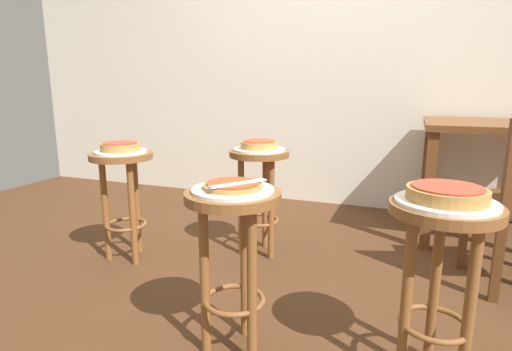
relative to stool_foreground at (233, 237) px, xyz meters
The scene contains 16 objects.
ground_plane 0.70m from the stool_foreground, 96.95° to the left, with size 6.00×6.00×0.00m, color #4C2D19.
back_wall 2.41m from the stool_foreground, 91.68° to the left, with size 6.00×0.10×3.00m, color silver.
stool_foreground is the anchor object (origin of this frame).
serving_plate_foreground 0.18m from the stool_foreground, ahead, with size 0.29×0.29×0.01m, color silver.
pizza_foreground 0.19m from the stool_foreground, 82.87° to the right, with size 0.21×0.21×0.02m.
stool_middle 0.70m from the stool_foreground, ahead, with size 0.34×0.34×0.62m.
serving_plate_middle 0.72m from the stool_foreground, ahead, with size 0.31×0.31×0.01m, color white.
pizza_middle 0.73m from the stool_foreground, ahead, with size 0.24×0.24×0.05m.
stool_leftside 1.08m from the stool_foreground, 148.98° to the left, with size 0.34×0.34×0.62m.
serving_plate_leftside 1.10m from the stool_foreground, 148.98° to the left, with size 0.28×0.28×0.01m, color white.
pizza_leftside 1.10m from the stool_foreground, 148.98° to the left, with size 0.21×0.21×0.05m.
stool_rear 0.94m from the stool_foreground, 104.75° to the left, with size 0.34×0.34×0.62m.
serving_plate_rear 0.95m from the stool_foreground, 104.75° to the left, with size 0.30×0.30×0.01m, color white.
pizza_rear 0.96m from the stool_foreground, 104.75° to the left, with size 0.21×0.21×0.05m.
dining_table 2.00m from the stool_foreground, 57.52° to the left, with size 0.85×0.79×0.76m.
pizza_server_knife 0.21m from the stool_foreground, 33.69° to the right, with size 0.22×0.02×0.01m, color silver.
Camera 1 is at (0.64, -1.80, 0.99)m, focal length 28.87 mm.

